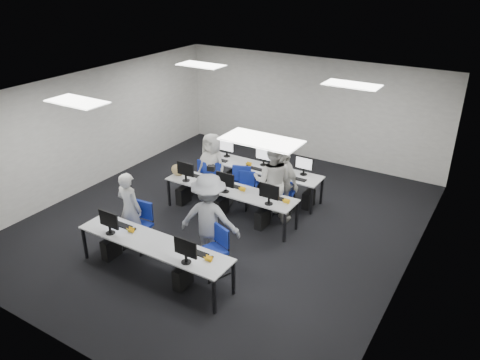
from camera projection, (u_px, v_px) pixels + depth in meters
The scene contains 23 objects.
room at pixel (224, 160), 10.09m from camera, with size 9.00×9.02×3.00m.
ceiling_panels at pixel (223, 93), 9.45m from camera, with size 5.20×4.60×0.02m.
desk_front at pixel (153, 245), 8.59m from camera, with size 3.20×0.70×0.73m.
desk_mid at pixel (230, 191), 10.59m from camera, with size 3.20×0.70×0.73m.
desk_back at pixel (260, 169), 11.67m from camera, with size 3.20×0.70×0.73m.
equipment_front at pixel (146, 257), 8.80m from camera, with size 2.51×0.41×1.19m.
equipment_mid at pixel (222, 201), 10.80m from camera, with size 2.91×0.41×1.19m.
equipment_back at pixel (267, 182), 11.73m from camera, with size 2.91×0.41×1.19m.
chair_0 at pixel (139, 234), 9.61m from camera, with size 0.52×0.56×0.98m.
chair_1 at pixel (213, 260), 8.80m from camera, with size 0.62×0.64×0.96m.
chair_2 at pixel (202, 184), 11.87m from camera, with size 0.48×0.51×0.84m.
chair_3 at pixel (240, 194), 11.25m from camera, with size 0.61×0.64×0.97m.
chair_4 at pixel (281, 207), 10.76m from camera, with size 0.48×0.51×0.84m.
chair_5 at pixel (215, 184), 11.74m from camera, with size 0.64×0.66×0.99m.
chair_6 at pixel (249, 190), 11.52m from camera, with size 0.52×0.55×0.86m.
chair_7 at pixel (284, 200), 11.03m from camera, with size 0.51×0.54×0.87m.
handbag at pixel (178, 170), 11.16m from camera, with size 0.34×0.22×0.28m, color tan.
student_0 at pixel (130, 209), 9.57m from camera, with size 0.59×0.38×1.60m, color beige.
student_1 at pixel (273, 182), 10.44m from camera, with size 0.91×0.71×1.87m, color beige.
student_2 at pixel (212, 166), 11.48m from camera, with size 0.81×0.53×1.66m, color beige.
student_3 at pixel (283, 182), 10.69m from camera, with size 0.95×0.40×1.63m, color beige.
photographer at pixel (209, 219), 8.94m from camera, with size 1.20×0.69×1.85m, color gray.
dslr_camera at pixel (211, 168), 8.67m from camera, with size 0.14×0.18×0.10m, color black.
Camera 1 is at (5.15, -7.75, 5.42)m, focal length 35.00 mm.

